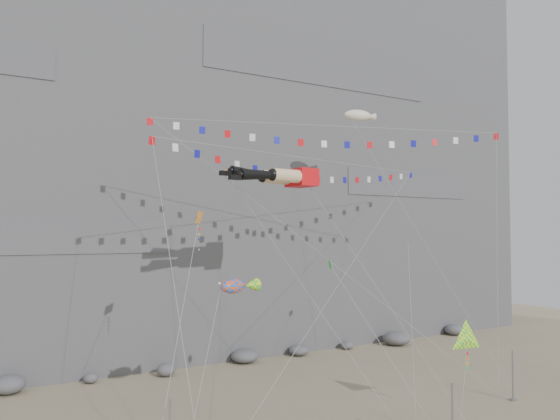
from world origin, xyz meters
The scene contains 15 objects.
ground centered at (0.00, 0.00, 0.00)m, with size 120.00×120.00×0.00m, color gray.
cliff centered at (0.00, 32.00, 25.00)m, with size 80.00×28.00×50.00m, color slate.
talus_boulders centered at (0.00, 17.00, 0.60)m, with size 60.00×3.00×1.20m, color #5B5B5F, non-canonical shape.
anchor_pole_center centered at (0.79, -7.65, 1.90)m, with size 0.12×0.12×3.81m, color gray.
anchor_pole_right centered at (11.83, -3.26, 1.81)m, with size 0.12×0.12×3.62m, color gray.
legs_kite centered at (-2.71, 5.76, 16.50)m, with size 10.31×15.16×21.79m.
flag_banner_upper centered at (2.20, 8.92, 18.55)m, with size 30.26×17.91×27.85m.
flag_banner_lower centered at (2.20, 5.29, 20.71)m, with size 27.42×11.65×23.96m.
harlequin_kite centered at (-9.87, 3.88, 13.20)m, with size 6.51×8.94×16.40m.
fish_windsock centered at (-8.47, 1.60, 8.89)m, with size 7.63×7.81×12.48m.
delta_kite centered at (5.87, -4.33, 5.21)m, with size 5.08×3.03×7.29m.
blimp_windsock centered at (8.26, 10.21, 23.11)m, with size 7.86×12.76×26.53m.
small_kite_a centered at (-5.45, 8.90, 16.62)m, with size 5.24×16.37×23.48m.
small_kite_b centered at (8.12, 3.58, 11.41)m, with size 7.88×8.95×16.05m.
small_kite_c centered at (-1.85, 0.28, 9.99)m, with size 2.85×8.97×13.22m.
Camera 1 is at (-23.13, -29.66, 12.22)m, focal length 35.00 mm.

